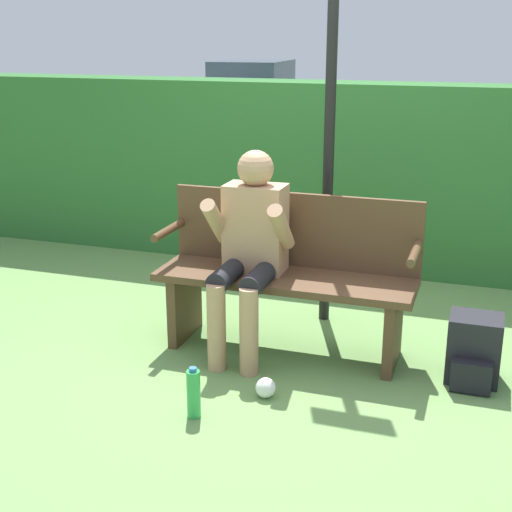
{
  "coord_description": "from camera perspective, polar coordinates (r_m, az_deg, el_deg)",
  "views": [
    {
      "loc": [
        1.13,
        -3.92,
        1.91
      ],
      "look_at": [
        -0.15,
        -0.1,
        0.63
      ],
      "focal_mm": 50.0,
      "sensor_mm": 36.0,
      "label": 1
    }
  ],
  "objects": [
    {
      "name": "park_bench",
      "position": [
        4.38,
        2.56,
        -1.36
      ],
      "size": [
        1.58,
        0.47,
        0.96
      ],
      "color": "#513823",
      "rests_on": "ground"
    },
    {
      "name": "parked_car",
      "position": [
        16.19,
        -0.29,
        12.95
      ],
      "size": [
        1.93,
        4.16,
        1.3
      ],
      "rotation": [
        0.0,
        0.0,
        1.62
      ],
      "color": "silver",
      "rests_on": "ground"
    },
    {
      "name": "person_seated",
      "position": [
        4.26,
        -0.49,
        1.06
      ],
      "size": [
        0.5,
        0.58,
        1.24
      ],
      "color": "tan",
      "rests_on": "ground"
    },
    {
      "name": "signpost",
      "position": [
        4.63,
        5.96,
        12.5
      ],
      "size": [
        0.42,
        0.09,
        2.62
      ],
      "color": "black",
      "rests_on": "ground"
    },
    {
      "name": "litter_crumple",
      "position": [
        3.94,
        0.77,
        -10.49
      ],
      "size": [
        0.11,
        0.11,
        0.11
      ],
      "color": "silver",
      "rests_on": "ground"
    },
    {
      "name": "water_bottle",
      "position": [
        3.74,
        -5.02,
        -10.9
      ],
      "size": [
        0.07,
        0.07,
        0.28
      ],
      "color": "green",
      "rests_on": "ground"
    },
    {
      "name": "ground_plane",
      "position": [
        4.5,
        2.23,
        -7.53
      ],
      "size": [
        40.0,
        40.0,
        0.0
      ],
      "primitive_type": "plane",
      "color": "#668E4C"
    },
    {
      "name": "hedge_back",
      "position": [
        5.98,
        7.35,
        6.35
      ],
      "size": [
        12.0,
        0.49,
        1.52
      ],
      "color": "#2D662D",
      "rests_on": "ground"
    },
    {
      "name": "backpack",
      "position": [
        4.24,
        17.02,
        -7.27
      ],
      "size": [
        0.29,
        0.34,
        0.38
      ],
      "color": "black",
      "rests_on": "ground"
    }
  ]
}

